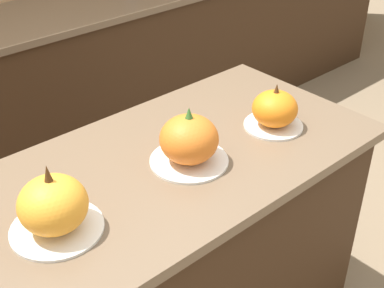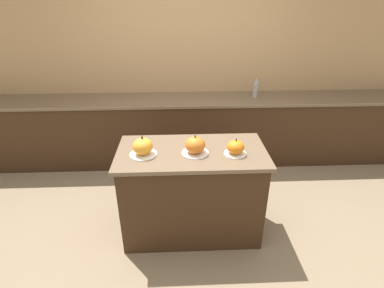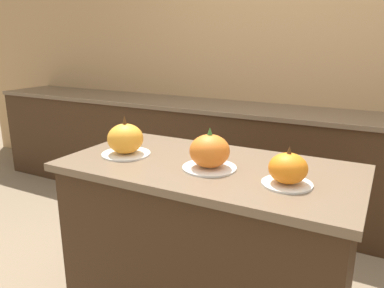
# 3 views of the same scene
# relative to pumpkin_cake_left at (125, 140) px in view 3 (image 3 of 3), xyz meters

# --- Properties ---
(wall_back) EXTENTS (8.00, 0.06, 2.50)m
(wall_back) POSITION_rel_pumpkin_cake_left_xyz_m (0.42, 1.81, 0.28)
(wall_back) COLOR tan
(wall_back) RESTS_ON ground_plane
(kitchen_island) EXTENTS (1.33, 0.69, 0.90)m
(kitchen_island) POSITION_rel_pumpkin_cake_left_xyz_m (0.42, 0.05, -0.52)
(kitchen_island) COLOR #382314
(kitchen_island) RESTS_ON ground_plane
(back_counter) EXTENTS (6.00, 0.60, 0.91)m
(back_counter) POSITION_rel_pumpkin_cake_left_xyz_m (0.42, 1.48, -0.51)
(back_counter) COLOR #382314
(back_counter) RESTS_ON ground_plane
(pumpkin_cake_left) EXTENTS (0.24, 0.24, 0.20)m
(pumpkin_cake_left) POSITION_rel_pumpkin_cake_left_xyz_m (0.00, 0.00, 0.00)
(pumpkin_cake_left) COLOR white
(pumpkin_cake_left) RESTS_ON kitchen_island
(pumpkin_cake_center) EXTENTS (0.24, 0.24, 0.18)m
(pumpkin_cake_center) POSITION_rel_pumpkin_cake_left_xyz_m (0.45, 0.01, -0.00)
(pumpkin_cake_center) COLOR white
(pumpkin_cake_center) RESTS_ON kitchen_island
(pumpkin_cake_right) EXTENTS (0.20, 0.20, 0.16)m
(pumpkin_cake_right) POSITION_rel_pumpkin_cake_left_xyz_m (0.80, -0.02, -0.01)
(pumpkin_cake_right) COLOR white
(pumpkin_cake_right) RESTS_ON kitchen_island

